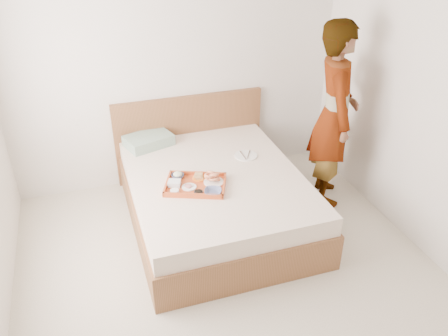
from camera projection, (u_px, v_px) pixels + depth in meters
ground at (240, 294)px, 3.70m from camera, size 3.50×4.00×0.01m
wall_back at (175, 64)px, 4.68m from camera, size 3.50×0.01×2.60m
bed at (216, 198)px, 4.42m from camera, size 1.65×2.00×0.53m
headboard at (190, 136)px, 5.11m from camera, size 1.65×0.06×0.95m
pillow at (149, 140)px, 4.78m from camera, size 0.54×0.44×0.11m
tray at (196, 185)px, 4.09m from camera, size 0.63×0.56×0.05m
prawn_plate at (214, 182)px, 4.13m from camera, size 0.24×0.24×0.01m
navy_bowl_big at (213, 192)px, 3.97m from camera, size 0.19×0.19×0.04m
sauce_dish at (198, 193)px, 3.97m from camera, size 0.10×0.10×0.03m
meat_plate at (189, 187)px, 4.06m from camera, size 0.17×0.17×0.01m
bread_plate at (199, 178)px, 4.20m from camera, size 0.17×0.17×0.01m
salad_bowl at (178, 176)px, 4.20m from camera, size 0.15×0.15×0.04m
plastic_tub at (174, 183)px, 4.08m from camera, size 0.14×0.13×0.05m
cheese_round at (175, 191)px, 3.99m from camera, size 0.10×0.10×0.03m
dinner_plate at (246, 156)px, 4.59m from camera, size 0.29×0.29×0.01m
person at (334, 116)px, 4.47m from camera, size 0.65×0.79×1.86m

